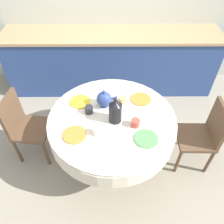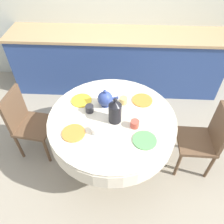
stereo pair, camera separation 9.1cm
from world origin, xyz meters
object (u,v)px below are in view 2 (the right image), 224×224
Objects in this scene: chair_right at (27,121)px; teapot at (105,99)px; coffee_carafe at (115,111)px; chair_left at (204,138)px.

teapot is at bearing 100.67° from chair_right.
coffee_carafe is 1.30× the size of teapot.
chair_left is at bearing 0.97° from coffee_carafe.
teapot is (-1.09, 0.20, 0.34)m from chair_left.
teapot is at bearing 117.27° from coffee_carafe.
coffee_carafe reaches higher than chair_left.
teapot reaches higher than chair_right.
chair_left is 1.16m from teapot.
chair_left is at bearing 93.01° from chair_right.
teapot is (0.92, 0.06, 0.34)m from chair_right.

